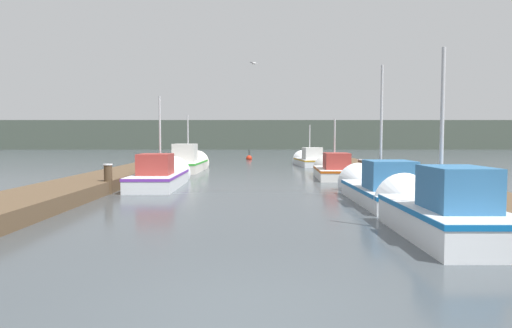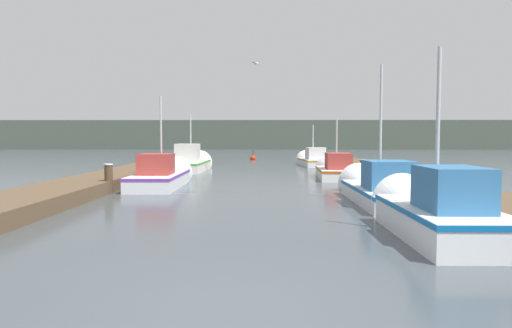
# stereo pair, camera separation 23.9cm
# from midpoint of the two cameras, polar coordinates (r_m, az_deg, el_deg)

# --- Properties ---
(ground_plane) EXTENTS (200.00, 200.00, 0.00)m
(ground_plane) POSITION_cam_midpoint_polar(r_m,az_deg,el_deg) (5.33, -1.78, -18.61)
(ground_plane) COLOR #3D4449
(dock_left) EXTENTS (2.24, 40.00, 0.45)m
(dock_left) POSITION_cam_midpoint_polar(r_m,az_deg,el_deg) (21.94, -15.94, -1.35)
(dock_left) COLOR brown
(dock_left) RESTS_ON ground_plane
(dock_right) EXTENTS (2.24, 40.00, 0.45)m
(dock_right) POSITION_cam_midpoint_polar(r_m,az_deg,el_deg) (21.81, 16.46, -1.38)
(dock_right) COLOR brown
(dock_right) RESTS_ON ground_plane
(distant_shore_ridge) EXTENTS (120.00, 16.00, 4.62)m
(distant_shore_ridge) POSITION_cam_midpoint_polar(r_m,az_deg,el_deg) (79.37, 0.67, 3.65)
(distant_shore_ridge) COLOR #424C42
(distant_shore_ridge) RESTS_ON ground_plane
(fishing_boat_0) EXTENTS (1.66, 4.51, 4.23)m
(fishing_boat_0) POSITION_cam_midpoint_polar(r_m,az_deg,el_deg) (10.11, 21.94, -5.54)
(fishing_boat_0) COLOR silver
(fishing_boat_0) RESTS_ON ground_plane
(fishing_boat_1) EXTENTS (1.68, 5.81, 4.71)m
(fishing_boat_1) POSITION_cam_midpoint_polar(r_m,az_deg,el_deg) (14.97, 15.24, -2.90)
(fishing_boat_1) COLOR silver
(fishing_boat_1) RESTS_ON ground_plane
(fishing_boat_2) EXTENTS (1.76, 5.92, 4.14)m
(fishing_boat_2) POSITION_cam_midpoint_polar(r_m,az_deg,el_deg) (19.26, -11.09, -1.41)
(fishing_boat_2) COLOR silver
(fishing_boat_2) RESTS_ON ground_plane
(fishing_boat_3) EXTENTS (1.94, 4.92, 3.42)m
(fishing_boat_3) POSITION_cam_midpoint_polar(r_m,az_deg,el_deg) (22.75, 10.18, -0.72)
(fishing_boat_3) COLOR silver
(fishing_boat_3) RESTS_ON ground_plane
(fishing_boat_4) EXTENTS (1.90, 5.97, 3.81)m
(fishing_boat_4) POSITION_cam_midpoint_polar(r_m,az_deg,el_deg) (27.38, -7.76, 0.15)
(fishing_boat_4) COLOR silver
(fishing_boat_4) RESTS_ON ground_plane
(fishing_boat_5) EXTENTS (2.01, 5.07, 3.33)m
(fishing_boat_5) POSITION_cam_midpoint_polar(r_m,az_deg,el_deg) (32.10, 7.23, 0.50)
(fishing_boat_5) COLOR silver
(fishing_boat_5) RESTS_ON ground_plane
(mooring_piling_0) EXTENTS (0.29, 0.29, 0.97)m
(mooring_piling_0) POSITION_cam_midpoint_polar(r_m,az_deg,el_deg) (21.33, 13.49, -0.72)
(mooring_piling_0) COLOR #473523
(mooring_piling_0) RESTS_ON ground_plane
(mooring_piling_1) EXTENTS (0.32, 0.32, 1.05)m
(mooring_piling_1) POSITION_cam_midpoint_polar(r_m,az_deg,el_deg) (16.75, -17.55, -1.76)
(mooring_piling_1) COLOR #473523
(mooring_piling_1) RESTS_ON ground_plane
(mooring_piling_2) EXTENTS (0.24, 0.24, 1.21)m
(mooring_piling_2) POSITION_cam_midpoint_polar(r_m,az_deg,el_deg) (34.18, 8.78, 1.05)
(mooring_piling_2) COLOR #473523
(mooring_piling_2) RESTS_ON ground_plane
(channel_buoy) EXTENTS (0.51, 0.51, 1.01)m
(channel_buoy) POSITION_cam_midpoint_polar(r_m,az_deg,el_deg) (39.53, -0.21, 0.74)
(channel_buoy) COLOR red
(channel_buoy) RESTS_ON ground_plane
(seagull_lead) EXTENTS (0.45, 0.49, 0.12)m
(seagull_lead) POSITION_cam_midpoint_polar(r_m,az_deg,el_deg) (25.08, 0.31, 12.46)
(seagull_lead) COLOR white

